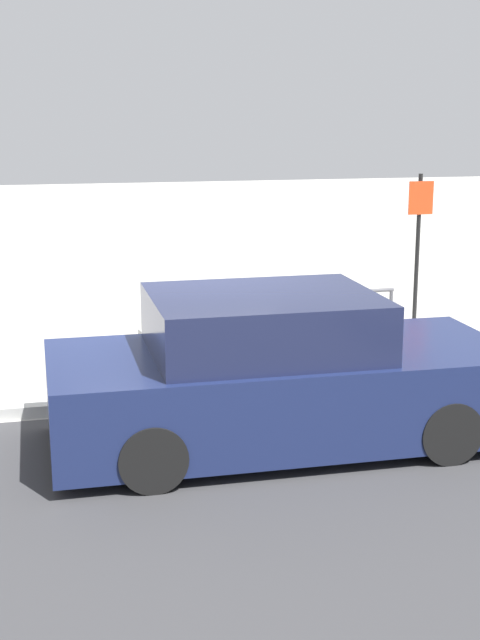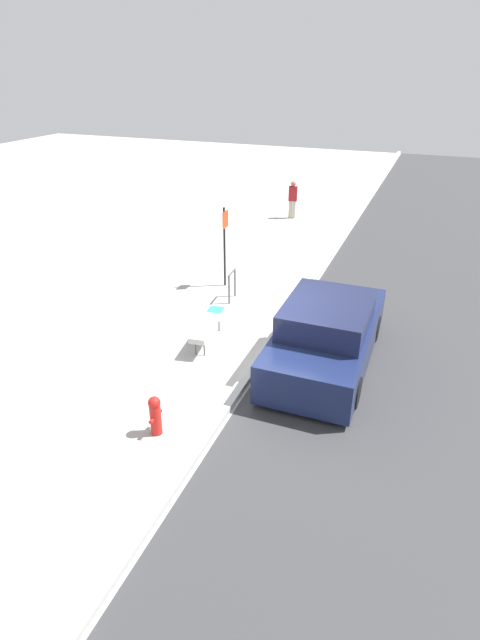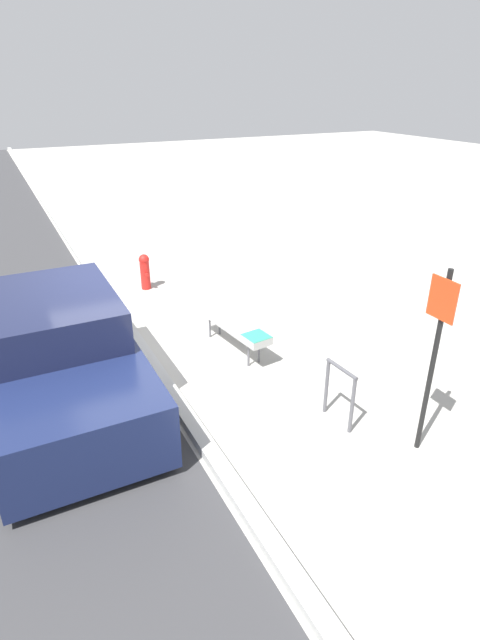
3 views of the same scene
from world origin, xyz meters
The scene contains 8 objects.
ground_plane centered at (0.00, 0.00, 0.00)m, with size 60.00×60.00×0.00m, color #ADAAA3.
curb centered at (0.00, 0.00, 0.07)m, with size 60.00×0.20×0.13m.
bench centered at (0.49, 1.40, 0.46)m, with size 1.71×0.57×0.54m.
bike_rack centered at (2.85, 1.76, 0.50)m, with size 0.55×0.08×0.83m.
sign_post centered at (3.71, 2.32, 1.38)m, with size 0.36×0.08×2.30m.
fire_hydrant centered at (-2.77, 0.89, 0.41)m, with size 0.36×0.22×0.77m.
pedestrian centered at (11.23, 2.49, 0.81)m, with size 0.25×0.37×1.52m.
parked_car_near centered at (0.64, -1.33, 0.67)m, with size 4.40×1.91×1.49m.
Camera 2 is at (-8.65, -3.00, 5.84)m, focal length 28.00 mm.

